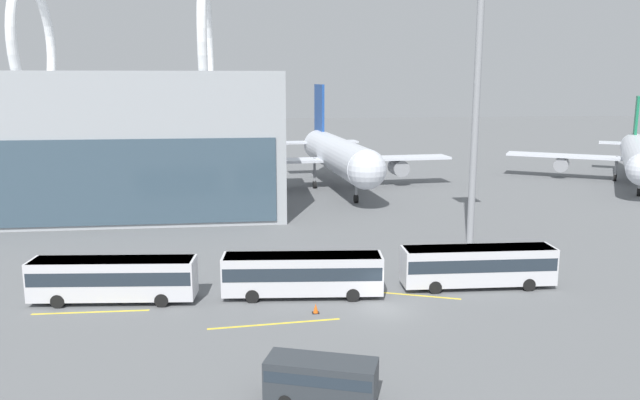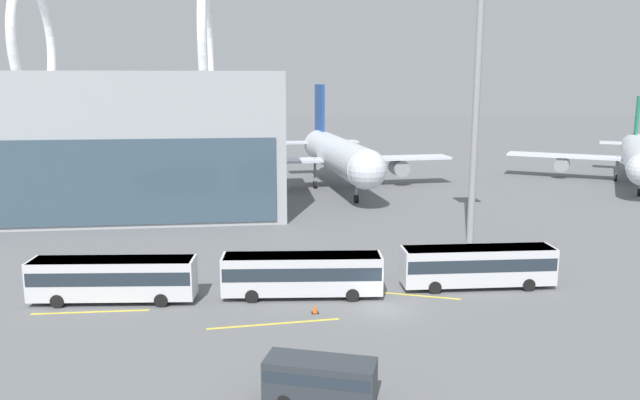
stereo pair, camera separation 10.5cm
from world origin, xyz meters
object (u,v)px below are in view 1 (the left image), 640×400
shuttle_bus_0 (113,277)px  floodlight_mast (478,57)px  airliner_at_gate_far (337,154)px  service_van_foreground (321,377)px  airliner_parked_remote (637,155)px  traffic_cone_0 (316,308)px  shuttle_bus_1 (302,272)px  shuttle_bus_2 (478,264)px

shuttle_bus_0 → floodlight_mast: (31.89, 13.10, 16.29)m
airliner_at_gate_far → floodlight_mast: 36.34m
shuttle_bus_0 → service_van_foreground: shuttle_bus_0 is taller
airliner_parked_remote → traffic_cone_0: size_ratio=51.92×
shuttle_bus_1 → shuttle_bus_2: same height
shuttle_bus_0 → service_van_foreground: bearing=-45.2°
airliner_at_gate_far → shuttle_bus_2: (4.48, -45.90, -3.24)m
airliner_parked_remote → traffic_cone_0: airliner_parked_remote is taller
airliner_parked_remote → shuttle_bus_2: 62.80m
airliner_at_gate_far → floodlight_mast: size_ratio=1.30×
shuttle_bus_0 → shuttle_bus_1: same height
airliner_parked_remote → service_van_foreground: airliner_parked_remote is taller
shuttle_bus_1 → shuttle_bus_2: 13.86m
traffic_cone_0 → airliner_parked_remote: bearing=41.4°
shuttle_bus_1 → floodlight_mast: size_ratio=0.43×
traffic_cone_0 → service_van_foreground: bearing=-95.1°
shuttle_bus_1 → floodlight_mast: floodlight_mast is taller
airliner_at_gate_far → service_van_foreground: airliner_at_gate_far is taller
airliner_parked_remote → shuttle_bus_2: size_ratio=2.99×
service_van_foreground → shuttle_bus_2: bearing=67.6°
airliner_at_gate_far → floodlight_mast: floodlight_mast is taller
shuttle_bus_0 → shuttle_bus_2: same height
service_van_foreground → airliner_parked_remote: bearing=66.3°
shuttle_bus_1 → service_van_foreground: 15.67m
service_van_foreground → traffic_cone_0: service_van_foreground is taller
airliner_parked_remote → shuttle_bus_2: bearing=-12.4°
service_van_foreground → shuttle_bus_0: bearing=148.7°
airliner_parked_remote → shuttle_bus_2: (-43.09, -45.61, -2.50)m
airliner_parked_remote → floodlight_mast: bearing=-19.2°
shuttle_bus_0 → shuttle_bus_1: 13.86m
shuttle_bus_0 → shuttle_bus_2: size_ratio=1.01×
airliner_parked_remote → service_van_foreground: (-57.41, -61.80, -3.06)m
shuttle_bus_0 → shuttle_bus_1: bearing=3.0°
floodlight_mast → shuttle_bus_0: bearing=-157.7°
shuttle_bus_2 → traffic_cone_0: 13.92m
service_van_foreground → traffic_cone_0: bearing=104.1°
shuttle_bus_1 → service_van_foreground: size_ratio=2.03×
shuttle_bus_0 → traffic_cone_0: bearing=-10.2°
airliner_parked_remote → floodlight_mast: (-38.91, -32.50, 13.79)m
airliner_parked_remote → shuttle_bus_1: size_ratio=2.97×
traffic_cone_0 → airliner_at_gate_far: bearing=80.0°
floodlight_mast → service_van_foreground: bearing=-122.3°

